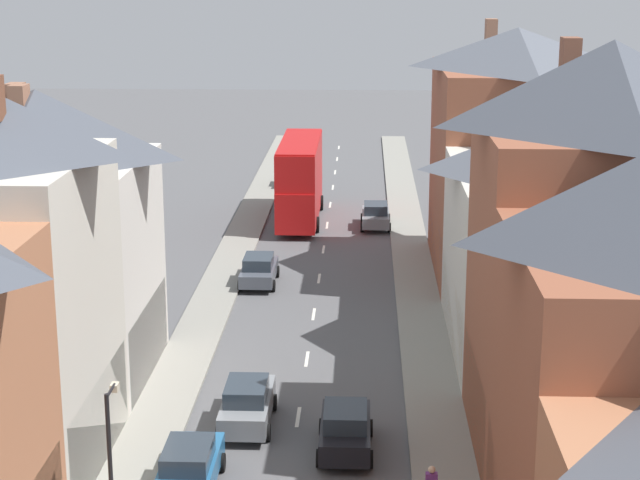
# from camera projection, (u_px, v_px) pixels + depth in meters

# --- Properties ---
(pavement_left) EXTENTS (2.20, 104.00, 0.14)m
(pavement_left) POSITION_uv_depth(u_px,v_px,m) (214.00, 299.00, 53.29)
(pavement_left) COLOR gray
(pavement_left) RESTS_ON ground
(pavement_right) EXTENTS (2.20, 104.00, 0.14)m
(pavement_right) POSITION_uv_depth(u_px,v_px,m) (418.00, 301.00, 52.87)
(pavement_right) COLOR gray
(pavement_right) RESTS_ON ground
(centre_line_dashes) EXTENTS (0.14, 97.80, 0.01)m
(centre_line_dashes) POSITION_uv_depth(u_px,v_px,m) (314.00, 314.00, 51.16)
(centre_line_dashes) COLOR silver
(centre_line_dashes) RESTS_ON ground
(terrace_row_right) EXTENTS (8.00, 63.46, 13.97)m
(terrace_row_right) POSITION_uv_depth(u_px,v_px,m) (617.00, 315.00, 32.84)
(terrace_row_right) COLOR brown
(terrace_row_right) RESTS_ON ground
(double_decker_bus_lead) EXTENTS (2.74, 10.80, 5.30)m
(double_decker_bus_lead) POSITION_uv_depth(u_px,v_px,m) (300.00, 179.00, 69.02)
(double_decker_bus_lead) COLOR red
(double_decker_bus_lead) RESTS_ON ground
(car_near_blue) EXTENTS (1.90, 4.19, 1.57)m
(car_near_blue) POSITION_uv_depth(u_px,v_px,m) (259.00, 270.00, 55.77)
(car_near_blue) COLOR #4C515B
(car_near_blue) RESTS_ON ground
(car_near_silver) EXTENTS (1.90, 4.31, 1.69)m
(car_near_silver) POSITION_uv_depth(u_px,v_px,m) (247.00, 403.00, 38.66)
(car_near_silver) COLOR gray
(car_near_silver) RESTS_ON ground
(car_parked_left_a) EXTENTS (1.90, 4.03, 1.60)m
(car_parked_left_a) POSITION_uv_depth(u_px,v_px,m) (376.00, 215.00, 67.76)
(car_parked_left_a) COLOR gray
(car_parked_left_a) RESTS_ON ground
(car_parked_right_a) EXTENTS (1.90, 3.94, 1.67)m
(car_parked_right_a) POSITION_uv_depth(u_px,v_px,m) (292.00, 175.00, 80.46)
(car_parked_right_a) COLOR #4C515B
(car_parked_right_a) RESTS_ON ground
(car_mid_black) EXTENTS (1.90, 3.99, 1.68)m
(car_mid_black) POSITION_uv_depth(u_px,v_px,m) (345.00, 429.00, 36.55)
(car_mid_black) COLOR black
(car_mid_black) RESTS_ON ground
(car_mid_white) EXTENTS (1.90, 4.35, 1.61)m
(car_mid_white) POSITION_uv_depth(u_px,v_px,m) (189.00, 467.00, 33.83)
(car_mid_white) COLOR #236093
(car_mid_white) RESTS_ON ground
(street_lamp) EXTENTS (0.20, 1.12, 5.50)m
(street_lamp) POSITION_uv_depth(u_px,v_px,m) (112.00, 471.00, 28.29)
(street_lamp) COLOR black
(street_lamp) RESTS_ON ground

